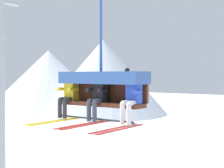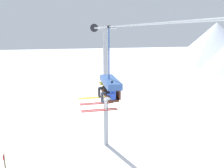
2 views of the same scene
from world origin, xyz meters
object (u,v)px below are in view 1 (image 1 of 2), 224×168
chairlift_chair (103,82)px  skier_black (97,96)px  lift_tower_near (0,121)px  skier_blue (131,96)px  skier_yellow (68,94)px

chairlift_chair → skier_black: 0.39m
lift_tower_near → skier_blue: lift_tower_near is taller
skier_black → skier_blue: 0.98m
chairlift_chair → skier_yellow: bearing=-167.3°
lift_tower_near → skier_black: size_ratio=5.53×
lift_tower_near → skier_black: (5.22, -0.93, 1.14)m
lift_tower_near → skier_yellow: size_ratio=5.53×
skier_yellow → skier_blue: bearing=0.2°
skier_yellow → skier_blue: size_ratio=1.00×
skier_yellow → chairlift_chair: bearing=12.7°
lift_tower_near → skier_blue: size_ratio=5.53×
lift_tower_near → skier_yellow: lift_tower_near is taller
chairlift_chair → skier_black: size_ratio=2.20×
skier_black → lift_tower_near: bearing=169.9°
skier_yellow → lift_tower_near: bearing=167.6°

